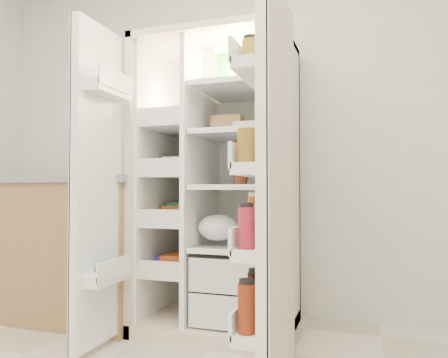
% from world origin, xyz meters
% --- Properties ---
extents(wall_back, '(4.00, 0.02, 2.70)m').
position_xyz_m(wall_back, '(0.00, 2.00, 1.35)').
color(wall_back, silver).
rests_on(wall_back, floor).
extents(refrigerator, '(0.92, 0.70, 1.80)m').
position_xyz_m(refrigerator, '(-0.05, 1.65, 0.74)').
color(refrigerator, beige).
rests_on(refrigerator, floor).
extents(freezer_door, '(0.15, 0.40, 1.72)m').
position_xyz_m(freezer_door, '(-0.57, 1.05, 0.89)').
color(freezer_door, white).
rests_on(freezer_door, floor).
extents(fridge_door, '(0.17, 0.58, 1.72)m').
position_xyz_m(fridge_door, '(0.42, 0.96, 0.87)').
color(fridge_door, white).
rests_on(fridge_door, floor).
extents(kitchen_counter, '(1.31, 0.70, 0.95)m').
position_xyz_m(kitchen_counter, '(-1.16, 1.54, 0.48)').
color(kitchen_counter, '#9F7B4F').
rests_on(kitchen_counter, floor).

